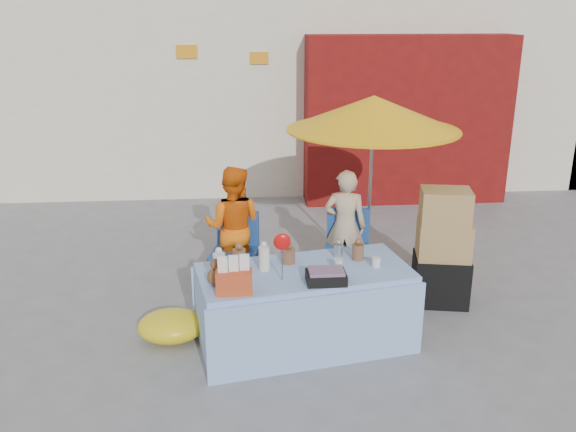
{
  "coord_description": "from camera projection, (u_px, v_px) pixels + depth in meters",
  "views": [
    {
      "loc": [
        -0.42,
        -5.17,
        2.98
      ],
      "look_at": [
        0.04,
        0.6,
        1.0
      ],
      "focal_mm": 38.0,
      "sensor_mm": 36.0,
      "label": 1
    }
  ],
  "objects": [
    {
      "name": "ground",
      "position": [
        289.0,
        334.0,
        5.87
      ],
      "size": [
        80.0,
        80.0,
        0.0
      ],
      "primitive_type": "plane",
      "color": "slate",
      "rests_on": "ground"
    },
    {
      "name": "backdrop",
      "position": [
        285.0,
        1.0,
        11.99
      ],
      "size": [
        14.0,
        8.0,
        7.8
      ],
      "color": "silver",
      "rests_on": "ground"
    },
    {
      "name": "market_table",
      "position": [
        304.0,
        306.0,
        5.59
      ],
      "size": [
        2.08,
        1.26,
        1.18
      ],
      "rotation": [
        0.0,
        0.0,
        0.19
      ],
      "color": "#99BCF6",
      "rests_on": "ground"
    },
    {
      "name": "chair_left",
      "position": [
        235.0,
        267.0,
        6.75
      ],
      "size": [
        0.57,
        0.56,
        0.85
      ],
      "rotation": [
        0.0,
        0.0,
        -0.22
      ],
      "color": "navy",
      "rests_on": "ground"
    },
    {
      "name": "chair_right",
      "position": [
        346.0,
        264.0,
        6.84
      ],
      "size": [
        0.57,
        0.56,
        0.85
      ],
      "rotation": [
        0.0,
        0.0,
        -0.22
      ],
      "color": "navy",
      "rests_on": "ground"
    },
    {
      "name": "vendor_orange",
      "position": [
        233.0,
        227.0,
        6.74
      ],
      "size": [
        0.77,
        0.65,
        1.37
      ],
      "primitive_type": "imported",
      "rotation": [
        0.0,
        0.0,
        2.92
      ],
      "color": "orange",
      "rests_on": "ground"
    },
    {
      "name": "vendor_beige",
      "position": [
        345.0,
        226.0,
        6.84
      ],
      "size": [
        0.53,
        0.41,
        1.31
      ],
      "primitive_type": "imported",
      "rotation": [
        0.0,
        0.0,
        2.92
      ],
      "color": "#C2AE89",
      "rests_on": "ground"
    },
    {
      "name": "umbrella",
      "position": [
        373.0,
        114.0,
        6.6
      ],
      "size": [
        1.9,
        1.9,
        2.09
      ],
      "color": "gray",
      "rests_on": "ground"
    },
    {
      "name": "box_stack",
      "position": [
        442.0,
        251.0,
        6.34
      ],
      "size": [
        0.64,
        0.56,
        1.25
      ],
      "rotation": [
        0.0,
        0.0,
        -0.18
      ],
      "color": "black",
      "rests_on": "ground"
    },
    {
      "name": "tarp_bundle",
      "position": [
        172.0,
        326.0,
        5.73
      ],
      "size": [
        0.65,
        0.53,
        0.29
      ],
      "primitive_type": "ellipsoid",
      "rotation": [
        0.0,
        0.0,
        -0.02
      ],
      "color": "yellow",
      "rests_on": "ground"
    }
  ]
}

